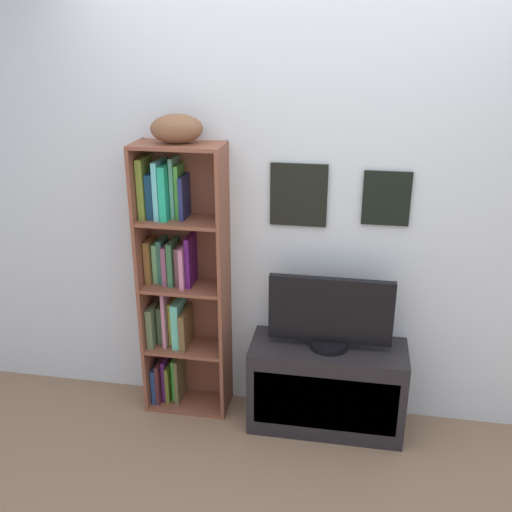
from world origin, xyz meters
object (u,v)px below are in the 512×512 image
(bookshelf, at_px, (177,282))
(tv_stand, at_px, (327,386))
(football, at_px, (177,129))
(television, at_px, (330,314))

(bookshelf, distance_m, tv_stand, 1.05)
(football, relative_size, tv_stand, 0.31)
(bookshelf, relative_size, television, 2.38)
(tv_stand, relative_size, television, 1.29)
(football, xyz_separation_m, tv_stand, (0.84, -0.05, -1.44))
(tv_stand, bearing_deg, football, 176.33)
(bookshelf, height_order, television, bookshelf)
(football, height_order, television, football)
(bookshelf, height_order, tv_stand, bookshelf)
(bookshelf, xyz_separation_m, television, (0.89, -0.08, -0.09))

